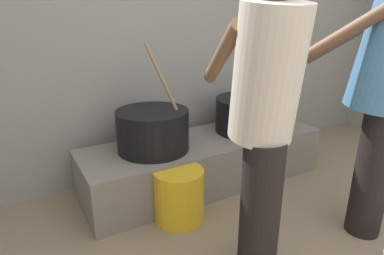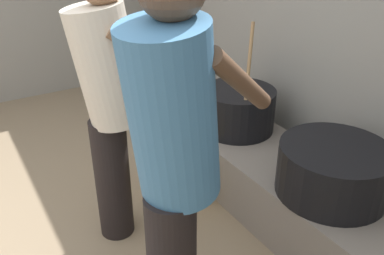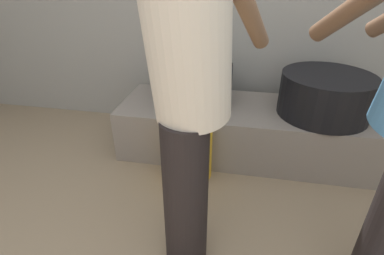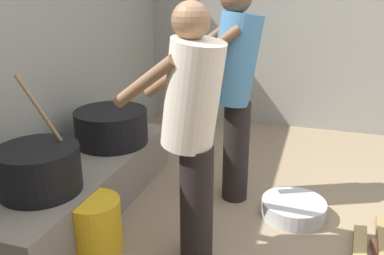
{
  "view_description": "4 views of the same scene",
  "coord_description": "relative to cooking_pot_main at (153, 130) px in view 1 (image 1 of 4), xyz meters",
  "views": [
    {
      "loc": [
        -1.11,
        -0.19,
        1.28
      ],
      "look_at": [
        -0.13,
        1.48,
        0.62
      ],
      "focal_mm": 30.33,
      "sensor_mm": 36.0,
      "label": 1
    },
    {
      "loc": [
        1.76,
        0.2,
        1.7
      ],
      "look_at": [
        -0.02,
        1.3,
        0.62
      ],
      "focal_mm": 38.05,
      "sensor_mm": 36.0,
      "label": 2
    },
    {
      "loc": [
        0.09,
        -0.15,
        1.27
      ],
      "look_at": [
        -0.11,
        0.91,
        0.67
      ],
      "focal_mm": 27.71,
      "sensor_mm": 36.0,
      "label": 3
    },
    {
      "loc": [
        -2.16,
        0.2,
        1.62
      ],
      "look_at": [
        0.4,
        1.03,
        0.66
      ],
      "focal_mm": 38.07,
      "sensor_mm": 36.0,
      "label": 4
    }
  ],
  "objects": [
    {
      "name": "cooking_pot_secondary",
      "position": [
        0.87,
        -0.03,
        -0.01
      ],
      "size": [
        0.59,
        0.59,
        0.28
      ],
      "color": "black",
      "rests_on": "hearth_ledge"
    },
    {
      "name": "cook_in_blue_shirt",
      "position": [
        0.93,
        -1.02,
        0.42
      ],
      "size": [
        0.59,
        0.75,
        1.64
      ],
      "color": "black",
      "rests_on": "ground_plane"
    },
    {
      "name": "cooking_pot_main",
      "position": [
        0.0,
        0.0,
        0.0
      ],
      "size": [
        0.51,
        0.51,
        0.75
      ],
      "color": "black",
      "rests_on": "hearth_ledge"
    },
    {
      "name": "hearth_ledge",
      "position": [
        0.43,
        -0.01,
        -0.33
      ],
      "size": [
        1.93,
        0.6,
        0.37
      ],
      "primitive_type": "cube",
      "color": "slate",
      "rests_on": "ground_plane"
    },
    {
      "name": "block_enclosure_rear",
      "position": [
        0.26,
        0.51,
        0.55
      ],
      "size": [
        5.55,
        0.2,
        2.14
      ],
      "primitive_type": "cube",
      "color": "gray",
      "rests_on": "ground_plane"
    },
    {
      "name": "bucket_yellow_plastic",
      "position": [
        0.01,
        -0.36,
        -0.34
      ],
      "size": [
        0.33,
        0.33,
        0.36
      ],
      "primitive_type": "cylinder",
      "color": "gold",
      "rests_on": "ground_plane"
    },
    {
      "name": "cook_in_cream_shirt",
      "position": [
        0.14,
        -0.96,
        0.36
      ],
      "size": [
        0.5,
        0.71,
        1.54
      ],
      "color": "black",
      "rests_on": "ground_plane"
    }
  ]
}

